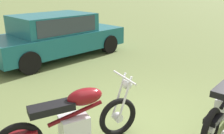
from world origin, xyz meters
The scene contains 2 objects.
motorcycle_maroon centered at (-1.18, 0.32, 0.48)m, with size 2.13×0.64×1.02m.
car_teal centered at (-0.15, 5.21, 0.80)m, with size 4.80×3.15×1.43m.
Camera 1 is at (-2.05, -2.58, 2.29)m, focal length 38.49 mm.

